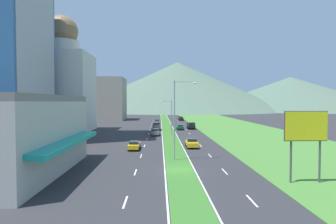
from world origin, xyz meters
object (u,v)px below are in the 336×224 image
(billboard_roadside, at_px, (306,130))
(car_1, at_px, (180,118))
(car_4, at_px, (157,122))
(motorcycle_rider, at_px, (152,131))
(car_5, at_px, (180,127))
(car_2, at_px, (192,143))
(pickup_truck_1, at_px, (156,126))
(pickup_truck_0, at_px, (191,126))
(car_6, at_px, (156,132))
(street_lamp_near, at_px, (177,115))
(street_lamp_mid, at_px, (170,115))
(car_0, at_px, (181,119))
(car_3, at_px, (134,145))

(billboard_roadside, bearing_deg, car_1, 92.95)
(car_4, bearing_deg, motorcycle_rider, 178.42)
(car_5, bearing_deg, billboard_roadside, 9.04)
(car_2, height_order, car_4, car_4)
(pickup_truck_1, bearing_deg, pickup_truck_0, -75.09)
(car_6, relative_size, pickup_truck_0, 0.75)
(car_6, bearing_deg, car_1, -9.73)
(pickup_truck_1, height_order, motorcycle_rider, pickup_truck_1)
(car_6, bearing_deg, street_lamp_near, -173.32)
(street_lamp_near, xyz_separation_m, car_1, (6.92, 87.46, -5.43))
(car_4, bearing_deg, street_lamp_mid, -174.44)
(street_lamp_near, relative_size, car_1, 2.46)
(street_lamp_mid, bearing_deg, pickup_truck_0, 66.49)
(car_0, xyz_separation_m, motorcycle_rider, (-10.88, -48.23, -0.02))
(car_0, relative_size, car_4, 0.98)
(street_lamp_near, height_order, pickup_truck_1, street_lamp_near)
(pickup_truck_1, bearing_deg, street_lamp_near, -175.49)
(pickup_truck_0, bearing_deg, car_6, -32.53)
(street_lamp_near, xyz_separation_m, motorcycle_rider, (-4.15, 31.49, -5.43))
(street_lamp_near, bearing_deg, street_lamp_mid, 89.63)
(street_lamp_mid, distance_m, car_1, 59.50)
(car_3, xyz_separation_m, motorcycle_rider, (2.41, 22.59, 0.01))
(car_0, xyz_separation_m, car_6, (-10.01, -51.74, 0.05))
(street_lamp_near, distance_m, car_6, 28.68)
(car_2, distance_m, pickup_truck_1, 31.20)
(car_1, distance_m, pickup_truck_0, 43.52)
(car_5, xyz_separation_m, motorcycle_rider, (-7.69, -10.50, 0.01))
(street_lamp_near, height_order, car_6, street_lamp_near)
(car_4, xyz_separation_m, pickup_truck_1, (-0.00, -22.55, 0.19))
(car_5, height_order, pickup_truck_0, pickup_truck_0)
(car_0, xyz_separation_m, car_2, (-3.42, -68.98, 0.03))
(car_5, height_order, pickup_truck_1, pickup_truck_1)
(car_2, height_order, motorcycle_rider, motorcycle_rider)
(car_1, xyz_separation_m, pickup_truck_1, (-10.18, -46.22, 0.24))
(car_0, distance_m, motorcycle_rider, 49.44)
(billboard_roadside, relative_size, pickup_truck_0, 1.32)
(car_1, bearing_deg, car_3, -9.74)
(car_5, distance_m, car_6, 15.58)
(street_lamp_near, height_order, pickup_truck_0, street_lamp_near)
(street_lamp_near, xyz_separation_m, pickup_truck_0, (6.90, 43.94, -5.20))
(billboard_roadside, relative_size, motorcycle_rider, 3.55)
(street_lamp_mid, relative_size, car_6, 2.03)
(car_2, distance_m, car_6, 18.46)
(pickup_truck_0, bearing_deg, pickup_truck_1, -75.09)
(street_lamp_mid, xyz_separation_m, billboard_roadside, (11.83, -39.70, 0.45))
(car_5, xyz_separation_m, pickup_truck_0, (3.36, 1.96, 0.25))
(car_1, height_order, car_3, car_1)
(car_3, xyz_separation_m, pickup_truck_0, (13.46, 35.04, 0.25))
(car_0, bearing_deg, car_3, -10.63)
(street_lamp_mid, height_order, pickup_truck_0, street_lamp_mid)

